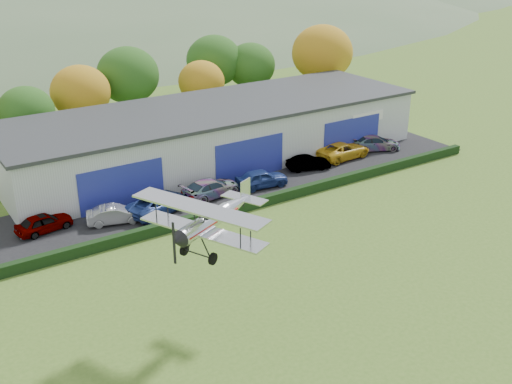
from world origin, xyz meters
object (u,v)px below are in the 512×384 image
car_5 (308,163)px  biplane (211,218)px  car_0 (44,222)px  car_2 (159,203)px  car_3 (211,188)px  hangar (216,132)px  car_6 (343,150)px  car_1 (115,214)px  car_4 (262,178)px  car_7 (375,143)px

car_5 → biplane: biplane is taller
car_0 → car_2: car_2 is taller
car_3 → biplane: size_ratio=0.70×
hangar → car_6: 12.49m
car_1 → car_3: 8.48m
car_5 → car_4: bearing=117.4°
car_1 → biplane: (-0.05, -15.24, 5.84)m
car_5 → car_7: (9.11, 0.73, 0.08)m
hangar → car_4: bearing=-92.8°
car_0 → car_5: size_ratio=1.02×
car_0 → car_6: bearing=-100.0°
car_2 → car_6: size_ratio=0.99×
car_0 → car_7: bearing=-99.9°
car_0 → biplane: size_ratio=0.54×
car_3 → car_7: size_ratio=1.04×
car_0 → biplane: (4.81, -16.76, 5.83)m
car_1 → car_0: bearing=88.3°
car_3 → car_4: bearing=-104.6°
biplane → car_5: bearing=15.3°
car_0 → car_1: bearing=-117.4°
hangar → car_3: size_ratio=7.64×
car_0 → car_4: size_ratio=0.89×
hangar → car_7: bearing=-24.6°
car_4 → biplane: bearing=146.1°
car_5 → car_7: 9.14m
car_6 → biplane: bearing=121.4°
hangar → car_5: hangar is taller
car_2 → biplane: biplane is taller
car_3 → car_5: bearing=-94.9°
hangar → car_0: size_ratio=9.86×
car_1 → car_6: bearing=-70.7°
car_3 → car_5: (10.63, 0.54, -0.11)m
car_2 → car_4: (9.61, -0.12, 0.01)m
car_4 → biplane: size_ratio=0.61×
car_1 → car_5: car_1 is taller
car_3 → car_4: car_4 is taller
car_3 → car_6: size_ratio=0.95×
car_3 → biplane: (-8.52, -15.60, 5.76)m
car_0 → car_3: car_3 is taller
car_1 → car_3: size_ratio=0.79×
car_4 → car_6: (10.74, 1.73, -0.01)m
car_7 → car_0: bearing=114.4°
biplane → car_3: bearing=36.6°
biplane → car_2: bearing=51.9°
car_7 → biplane: 33.43m
car_4 → hangar: bearing=4.5°
car_0 → car_3: (13.34, -1.16, 0.07)m
hangar → car_1: 16.05m
car_3 → car_7: bearing=-94.1°
car_1 → car_6: size_ratio=0.75×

